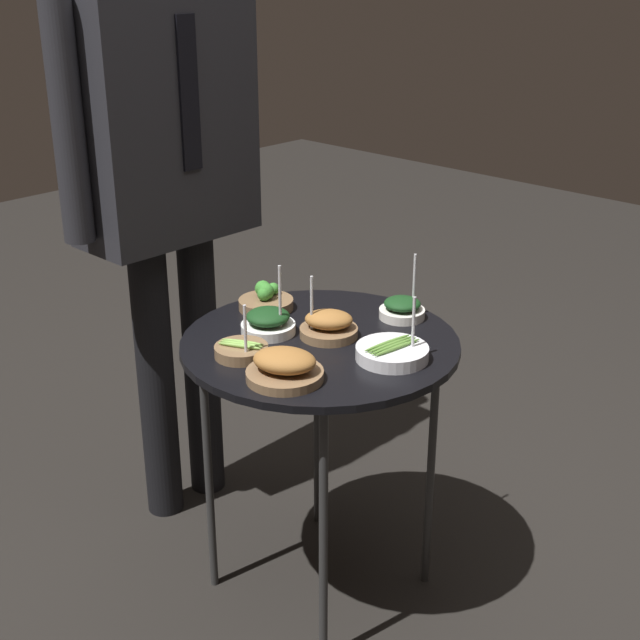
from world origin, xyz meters
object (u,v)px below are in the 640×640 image
object	(u,v)px
bowl_asparagus_mid_left	(392,352)
bowl_roast_back_right	(285,367)
bowl_spinach_back_left	(402,309)
bowl_asparagus_front_center	(241,350)
waiter_figure	(164,150)
serving_cart	(320,361)
bowl_spinach_mid_right	(268,322)
bowl_roast_near_rim	(329,326)
bowl_broccoli_front_left	(266,299)

from	to	relation	value
bowl_asparagus_mid_left	bowl_roast_back_right	size ratio (longest dim) A/B	0.97
bowl_spinach_back_left	bowl_asparagus_mid_left	bearing A→B (deg)	-146.59
bowl_asparagus_front_center	bowl_spinach_back_left	distance (m)	0.43
bowl_asparagus_front_center	waiter_figure	size ratio (longest dim) A/B	0.08
serving_cart	waiter_figure	xyz separation A→B (m)	(0.01, 0.56, 0.41)
serving_cart	bowl_asparagus_front_center	size ratio (longest dim) A/B	5.14
bowl_spinach_mid_right	bowl_spinach_back_left	world-z (taller)	bowl_spinach_mid_right
bowl_roast_near_rim	bowl_asparagus_mid_left	distance (m)	0.19
bowl_broccoli_front_left	waiter_figure	world-z (taller)	waiter_figure
bowl_roast_near_rim	bowl_asparagus_mid_left	xyz separation A→B (m)	(0.01, -0.18, -0.01)
bowl_asparagus_front_center	bowl_roast_back_right	bearing A→B (deg)	-95.29
bowl_asparagus_front_center	bowl_spinach_back_left	bearing A→B (deg)	-16.02
bowl_asparagus_mid_left	bowl_roast_near_rim	bearing A→B (deg)	91.81
serving_cart	bowl_roast_back_right	size ratio (longest dim) A/B	4.17
bowl_roast_back_right	bowl_asparagus_front_center	bearing A→B (deg)	84.71
bowl_roast_near_rim	bowl_roast_back_right	bearing A→B (deg)	-159.34
bowl_asparagus_mid_left	bowl_roast_back_right	xyz separation A→B (m)	(-0.23, 0.10, 0.01)
bowl_roast_back_right	waiter_figure	world-z (taller)	waiter_figure
bowl_spinach_mid_right	bowl_roast_back_right	world-z (taller)	bowl_spinach_mid_right
bowl_asparagus_front_center	bowl_roast_back_right	distance (m)	0.15
waiter_figure	bowl_asparagus_mid_left	bearing A→B (deg)	-88.05
bowl_roast_back_right	bowl_spinach_back_left	world-z (taller)	bowl_spinach_back_left
bowl_spinach_mid_right	bowl_broccoli_front_left	world-z (taller)	bowl_spinach_mid_right
bowl_roast_back_right	bowl_broccoli_front_left	xyz separation A→B (m)	(0.24, 0.31, -0.00)
serving_cart	bowl_spinach_mid_right	size ratio (longest dim) A/B	3.97
bowl_roast_back_right	waiter_figure	size ratio (longest dim) A/B	0.10
bowl_roast_near_rim	bowl_broccoli_front_left	distance (m)	0.23
bowl_spinach_back_left	bowl_spinach_mid_right	bearing A→B (deg)	149.48
bowl_spinach_mid_right	bowl_roast_near_rim	bearing A→B (deg)	-54.47
waiter_figure	bowl_spinach_back_left	bearing A→B (deg)	-69.83
bowl_roast_near_rim	bowl_broccoli_front_left	size ratio (longest dim) A/B	1.10
bowl_spinach_mid_right	bowl_broccoli_front_left	distance (m)	0.15
serving_cart	bowl_roast_back_right	bearing A→B (deg)	-156.72
bowl_asparagus_mid_left	waiter_figure	world-z (taller)	waiter_figure
bowl_spinach_mid_right	waiter_figure	size ratio (longest dim) A/B	0.11
bowl_asparagus_mid_left	waiter_figure	distance (m)	0.81
bowl_roast_near_rim	waiter_figure	distance (m)	0.64
bowl_spinach_mid_right	bowl_asparagus_front_center	size ratio (longest dim) A/B	1.30
bowl_asparagus_mid_left	waiter_figure	bearing A→B (deg)	91.95
bowl_roast_near_rim	bowl_asparagus_front_center	bearing A→B (deg)	162.77
bowl_roast_back_right	bowl_broccoli_front_left	size ratio (longest dim) A/B	1.21
bowl_spinach_mid_right	waiter_figure	xyz separation A→B (m)	(0.06, 0.44, 0.33)
bowl_asparagus_front_center	bowl_roast_back_right	xyz separation A→B (m)	(-0.01, -0.15, 0.01)
bowl_asparagus_front_center	bowl_broccoli_front_left	bearing A→B (deg)	35.65
bowl_roast_near_rim	bowl_spinach_mid_right	world-z (taller)	bowl_spinach_mid_right
waiter_figure	bowl_roast_back_right	bearing A→B (deg)	-107.80
bowl_broccoli_front_left	waiter_figure	bearing A→B (deg)	96.67
bowl_asparagus_front_center	bowl_broccoli_front_left	world-z (taller)	bowl_asparagus_front_center
bowl_asparagus_mid_left	bowl_broccoli_front_left	distance (m)	0.41
serving_cart	waiter_figure	world-z (taller)	waiter_figure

